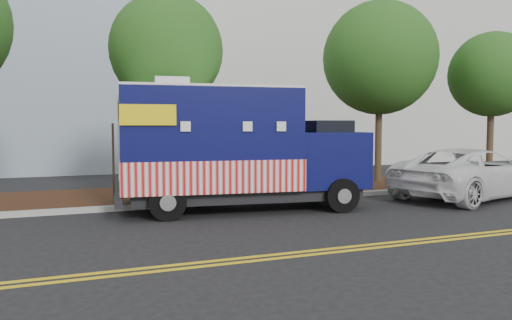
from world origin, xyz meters
name	(u,v)px	position (x,y,z in m)	size (l,w,h in m)	color
ground	(211,214)	(0.00, 0.00, 0.00)	(120.00, 120.00, 0.00)	black
curb	(197,203)	(0.00, 1.40, 0.07)	(120.00, 0.18, 0.15)	#9E9E99
mulch_strip	(181,194)	(0.00, 3.50, 0.07)	(120.00, 4.00, 0.15)	black
centerline_near	(281,254)	(0.00, -4.45, 0.01)	(120.00, 0.10, 0.01)	gold
centerline_far	(287,257)	(0.00, -4.70, 0.01)	(120.00, 0.10, 0.01)	gold
tree_b	(166,51)	(-0.58, 2.69, 4.61)	(3.44, 3.44, 6.35)	#38281C
tree_c	(380,58)	(7.88, 3.71, 4.92)	(4.36, 4.36, 7.11)	#38281C
tree_d	(492,75)	(12.54, 2.68, 4.36)	(3.39, 3.39, 6.07)	#38281C
sign_post	(113,166)	(-2.28, 2.04, 1.20)	(0.06, 0.06, 2.40)	#473828
food_truck	(230,151)	(0.68, 0.40, 1.63)	(7.07, 3.35, 3.59)	black
white_car	(471,173)	(8.56, -0.35, 0.80)	(2.67, 5.79, 1.61)	silver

